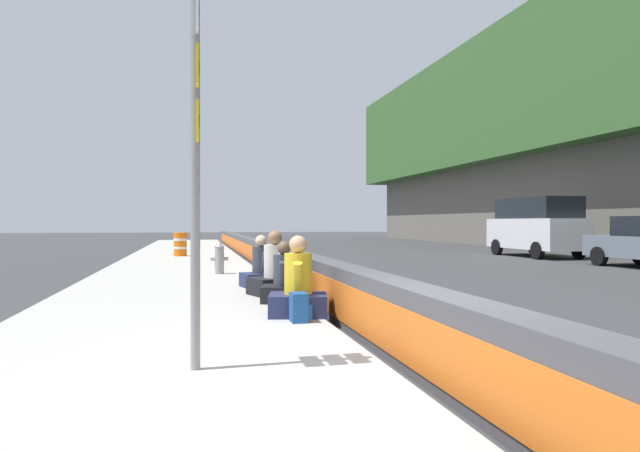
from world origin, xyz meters
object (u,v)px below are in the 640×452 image
Objects in this scene: route_sign_post at (196,145)px; parked_car_fourth at (536,226)px; seated_person_middle at (284,283)px; construction_barrel at (180,244)px; fire_hydrant at (219,257)px; seated_person_foreground at (298,290)px; seated_person_rear at (275,275)px; seated_person_far at (261,271)px; backpack at (300,308)px.

parked_car_fourth is (16.83, -14.55, -0.88)m from route_sign_post.
seated_person_middle is 1.10× the size of construction_barrel.
route_sign_post is 4.88m from seated_person_middle.
parked_car_fourth is at bearing -63.71° from fire_hydrant.
seated_person_foreground is 0.97× the size of seated_person_rear.
seated_person_rear reaches higher than seated_person_foreground.
fire_hydrant is 7.18m from seated_person_foreground.
parked_car_fourth reaches higher than seated_person_far.
seated_person_far is 2.75× the size of backpack.
backpack is at bearing -31.47° from route_sign_post.
seated_person_middle is at bearing -171.77° from construction_barrel.
fire_hydrant is 5.74m from seated_person_middle.
seated_person_middle is (4.29, -1.50, -1.77)m from route_sign_post.
construction_barrel is (14.07, 2.03, 0.15)m from seated_person_middle.
seated_person_far is 16.65m from parked_car_fourth.
fire_hydrant is 0.75× the size of seated_person_foreground.
backpack is 19.62m from parked_car_fourth.
fire_hydrant is 4.75m from seated_person_rear.
construction_barrel is at bearing 6.89° from backpack.
fire_hydrant is at bearing -171.92° from construction_barrel.
fire_hydrant is 7.71m from backpack.
seated_person_foreground is (2.83, -1.48, -1.72)m from route_sign_post.
parked_car_fourth reaches higher than backpack.
route_sign_post is at bearing 176.23° from fire_hydrant.
seated_person_foreground is at bearing 136.97° from parked_car_fourth.
seated_person_rear is at bearing -175.73° from seated_person_far.
seated_person_rear is at bearing -169.92° from fire_hydrant.
seated_person_far is at bearing 4.27° from seated_person_rear.
seated_person_rear is 1.11× the size of seated_person_far.
route_sign_post is 7.03m from seated_person_far.
construction_barrel is at bearing 1.67° from route_sign_post.
seated_person_middle is 2.38m from seated_person_far.
seated_person_foreground is 19.16m from parked_car_fourth.
seated_person_far is (-3.30, -0.73, -0.10)m from fire_hydrant.
seated_person_rear reaches higher than construction_barrel.
seated_person_rear reaches higher than backpack.
fire_hydrant is 0.17× the size of parked_car_fourth.
seated_person_middle is 0.86× the size of seated_person_rear.
seated_person_foreground is at bearing -8.19° from backpack.
seated_person_far is 11.86m from construction_barrel.
seated_person_middle is 0.20× the size of parked_car_fourth.
route_sign_post is 9.00× the size of backpack.
seated_person_rear is (-4.67, -0.83, -0.07)m from fire_hydrant.
route_sign_post is at bearing -178.33° from construction_barrel.
seated_person_rear is (5.30, -1.49, -1.71)m from route_sign_post.
fire_hydrant is 8.48m from construction_barrel.
construction_barrel is (15.53, 2.02, 0.11)m from seated_person_foreground.
seated_person_far is at bearing -170.68° from construction_barrel.
backpack is at bearing 177.34° from seated_person_middle.
seated_person_rear is at bearing -15.68° from route_sign_post.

